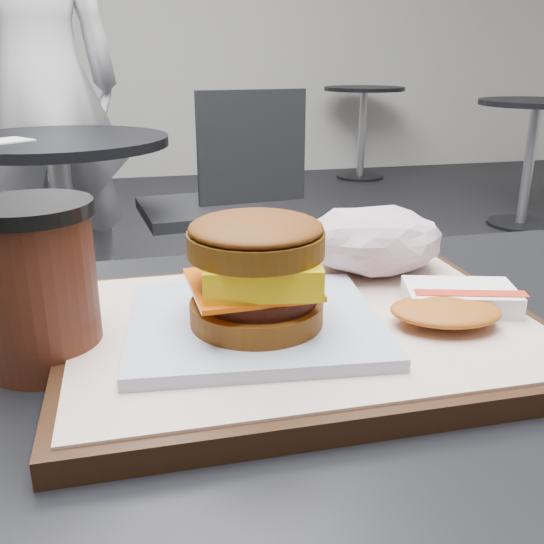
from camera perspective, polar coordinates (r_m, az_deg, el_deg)
The scene contains 11 objects.
serving_tray at distance 0.49m, azimuth 3.00°, elevation -5.59°, with size 0.38×0.28×0.02m.
breakfast_sandwich at distance 0.45m, azimuth -1.49°, elevation -1.14°, with size 0.21×0.19×0.09m.
hash_brown at distance 0.51m, azimuth 16.72°, elevation -2.83°, with size 0.13×0.11×0.02m.
crumpled_wrapper at distance 0.60m, azimuth 9.43°, elevation 2.97°, with size 0.14×0.11×0.06m, color silver, non-canonical shape.
coffee_cup at distance 0.47m, azimuth -21.08°, elevation -1.13°, with size 0.09×0.09×0.13m.
neighbor_table at distance 2.09m, azimuth -19.11°, elevation 6.45°, with size 0.70×0.70×0.75m.
napkin at distance 2.01m, azimuth -23.66°, elevation 11.27°, with size 0.12×0.12×0.00m, color white.
neighbor_chair at distance 2.23m, azimuth -4.96°, elevation 7.18°, with size 0.62×0.46×0.88m.
patron at distance 2.59m, azimuth -20.98°, elevation 16.22°, with size 0.65×0.43×1.78m, color silver.
bg_table_near at distance 3.96m, azimuth 23.37°, elevation 11.93°, with size 0.66×0.66×0.75m.
bg_table_far at distance 5.26m, azimuth 8.57°, elevation 14.81°, with size 0.66×0.66×0.75m.
Camera 1 is at (-0.13, -0.38, 0.99)m, focal length 40.00 mm.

